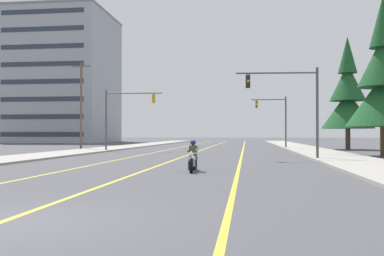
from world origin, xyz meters
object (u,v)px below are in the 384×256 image
at_px(traffic_signal_near_left, 123,110).
at_px(conifer_tree_right_verge_far, 348,98).
at_px(conifer_tree_right_verge_near, 383,82).
at_px(motorcycle_with_rider, 193,159).
at_px(apartment_building_far_left_block, 63,78).
at_px(traffic_signal_mid_right, 276,115).
at_px(traffic_signal_near_right, 293,98).
at_px(utility_pole_left_near, 81,104).

xyz_separation_m(traffic_signal_near_left, conifer_tree_right_verge_far, (23.56, 7.12, 1.61)).
height_order(conifer_tree_right_verge_near, conifer_tree_right_verge_far, conifer_tree_right_verge_far).
relative_size(motorcycle_with_rider, apartment_building_far_left_block, 0.08).
bearing_deg(apartment_building_far_left_block, traffic_signal_mid_right, -39.60).
bearing_deg(traffic_signal_mid_right, traffic_signal_near_left, -148.11).
height_order(traffic_signal_near_left, traffic_signal_mid_right, same).
height_order(traffic_signal_mid_right, conifer_tree_right_verge_far, conifer_tree_right_verge_far).
distance_m(motorcycle_with_rider, traffic_signal_near_right, 11.77).
bearing_deg(traffic_signal_near_right, conifer_tree_right_verge_far, 68.03).
distance_m(utility_pole_left_near, apartment_building_far_left_block, 45.52).
bearing_deg(utility_pole_left_near, traffic_signal_near_left, -36.88).
xyz_separation_m(traffic_signal_near_right, conifer_tree_right_verge_near, (7.36, 5.16, 1.57)).
distance_m(traffic_signal_near_left, conifer_tree_right_verge_far, 24.67).
bearing_deg(traffic_signal_near_left, conifer_tree_right_verge_near, -18.27).
distance_m(traffic_signal_near_right, traffic_signal_near_left, 20.10).
relative_size(utility_pole_left_near, apartment_building_far_left_block, 0.36).
distance_m(traffic_signal_near_right, utility_pole_left_near, 27.92).
bearing_deg(conifer_tree_right_verge_near, traffic_signal_near_right, -144.93).
distance_m(motorcycle_with_rider, traffic_signal_near_left, 24.82).
relative_size(conifer_tree_right_verge_far, apartment_building_far_left_block, 0.46).
bearing_deg(utility_pole_left_near, traffic_signal_near_right, -38.62).
relative_size(motorcycle_with_rider, conifer_tree_right_verge_far, 0.17).
height_order(conifer_tree_right_verge_far, apartment_building_far_left_block, apartment_building_far_left_block).
bearing_deg(traffic_signal_mid_right, apartment_building_far_left_block, 140.40).
bearing_deg(traffic_signal_near_right, traffic_signal_near_left, 140.70).
bearing_deg(motorcycle_with_rider, apartment_building_far_left_block, 118.27).
relative_size(traffic_signal_mid_right, utility_pole_left_near, 0.63).
distance_m(utility_pole_left_near, conifer_tree_right_verge_far, 29.91).
distance_m(motorcycle_with_rider, apartment_building_far_left_block, 77.39).
bearing_deg(conifer_tree_right_verge_far, traffic_signal_near_right, -111.97).
height_order(traffic_signal_near_left, conifer_tree_right_verge_far, conifer_tree_right_verge_far).
relative_size(conifer_tree_right_verge_near, apartment_building_far_left_block, 0.46).
relative_size(traffic_signal_mid_right, conifer_tree_right_verge_near, 0.50).
height_order(motorcycle_with_rider, utility_pole_left_near, utility_pole_left_near).
bearing_deg(traffic_signal_mid_right, conifer_tree_right_verge_near, -68.21).
relative_size(traffic_signal_mid_right, conifer_tree_right_verge_far, 0.49).
distance_m(traffic_signal_near_left, utility_pole_left_near, 7.87).
distance_m(traffic_signal_near_left, conifer_tree_right_verge_near, 24.18).
relative_size(traffic_signal_near_right, conifer_tree_right_verge_near, 0.50).
bearing_deg(apartment_building_far_left_block, traffic_signal_near_left, -59.68).
bearing_deg(apartment_building_far_left_block, motorcycle_with_rider, -61.73).
bearing_deg(motorcycle_with_rider, traffic_signal_near_right, 60.13).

